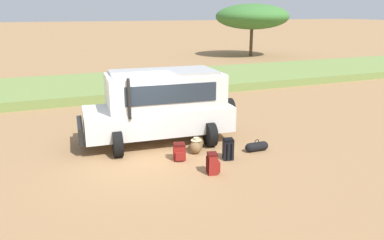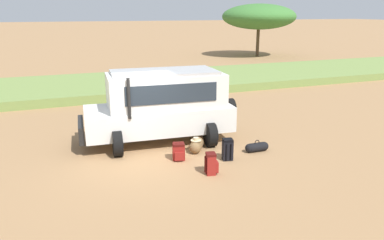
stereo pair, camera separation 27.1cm
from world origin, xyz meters
name	(u,v)px [view 1 (the left image)]	position (x,y,z in m)	size (l,w,h in m)	color
ground_plane	(141,157)	(0.00, 0.00, 0.00)	(320.00, 320.00, 0.00)	#9E754C
grass_bank	(91,86)	(0.00, 10.91, 0.22)	(120.00, 7.00, 0.44)	olive
safari_vehicle	(161,105)	(1.05, 1.17, 1.29)	(5.43, 2.99, 2.44)	silver
backpack_beside_front_wheel	(228,149)	(2.38, -1.18, 0.32)	(0.34, 0.40, 0.66)	black
backpack_cluster_center	(179,152)	(1.00, -0.66, 0.26)	(0.42, 0.44, 0.53)	maroon
backpack_near_rear_wheel	(213,164)	(1.50, -1.95, 0.30)	(0.40, 0.35, 0.61)	maroon
duffel_bag_low_black_case	(197,145)	(1.79, -0.15, 0.19)	(0.64, 0.79, 0.48)	brown
duffel_bag_soft_canvas	(257,147)	(3.56, -0.91, 0.15)	(0.82, 0.30, 0.39)	black
acacia_tree_centre_back	(252,17)	(17.09, 22.00, 3.79)	(7.20, 6.76, 5.01)	brown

